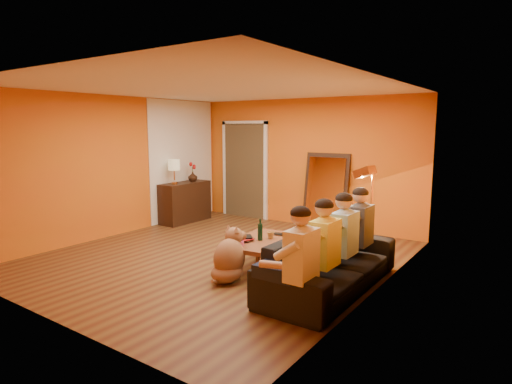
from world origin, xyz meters
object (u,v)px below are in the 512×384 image
Objects in this scene: tumbler at (271,235)px; person_mid_left at (325,252)px; wine_bottle at (260,230)px; mirror_frame at (326,192)px; table_lamp at (174,172)px; coffee_table at (259,253)px; laptop at (282,235)px; dog at (229,254)px; person_far_right at (360,232)px; sofa at (331,262)px; floor_lamp at (371,218)px; person_far_left at (301,264)px; sideboard at (185,202)px; person_mid_right at (344,241)px; vase at (193,177)px.

person_mid_left is at bearing -31.32° from tumbler.
mirror_frame is at bearing 96.17° from wine_bottle.
table_lamp is 3.43m from coffee_table.
tumbler reaches higher than laptop.
dog is (0.24, -3.38, -0.40)m from mirror_frame.
person_far_right is at bearing -10.73° from table_lamp.
mirror_frame reaches higher than coffee_table.
table_lamp is 4.74× the size of tumbler.
person_mid_left is 3.94× the size of wine_bottle.
sofa is at bearing 106.11° from person_mid_left.
floor_lamp reaches higher than sofa.
sideboard is at bearing 147.56° from person_far_left.
floor_lamp is at bearing -8.62° from sideboard.
person_far_left is at bearing -46.71° from tumbler.
person_mid_right is (0.00, 1.10, 0.00)m from person_far_left.
sideboard is 0.74m from table_lamp.
laptop is at bearing 54.32° from coffee_table.
mirror_frame reaches higher than sofa.
laptop is at bearing 160.06° from person_mid_right.
floor_lamp is at bearing 91.09° from person_mid_left.
person_far_right is (4.37, -0.83, -0.49)m from table_lamp.
person_mid_left is (4.37, -2.23, 0.18)m from sideboard.
dog is 1.06m from laptop.
sideboard is at bearing 159.00° from person_mid_right.
vase reaches higher than laptop.
dog is 0.60× the size of person_mid_left.
dog is at bearing -98.87° from tumbler.
person_far_right is 5.84× the size of vase.
person_far_left is 1.65m from person_far_right.
tumbler is (-1.18, -0.83, -0.25)m from floor_lamp.
table_lamp is at bearing 159.35° from tumbler.
person_mid_right reaches higher than vase.
sofa is 1.18m from wine_bottle.
dog is 0.60× the size of person_far_left.
person_mid_right is 4.14× the size of laptop.
coffee_table is 0.37m from wine_bottle.
wine_bottle is at bearing -124.47° from laptop.
table_lamp reaches higher than person_mid_right.
table_lamp is at bearing 150.45° from person_far_left.
sofa is 11.19× the size of vase.
dog reaches higher than coffee_table.
mirror_frame is 14.13× the size of tumbler.
sideboard is 3.44m from coffee_table.
person_mid_right is 1.24m from laptop.
person_far_left is 1.00× the size of person_mid_left.
sideboard reaches higher than tumbler.
wine_bottle is at bearing -124.15° from floor_lamp.
table_lamp is 3.43m from tumbler.
sideboard is 0.97× the size of person_far_left.
tumbler is at bearing 36.54° from coffee_table.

